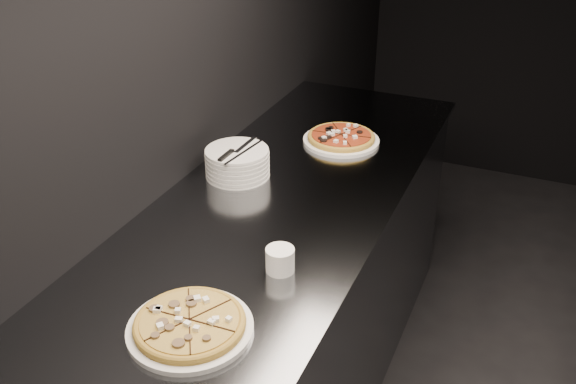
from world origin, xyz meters
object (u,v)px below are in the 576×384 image
at_px(counter, 268,325).
at_px(pizza_mushroom, 190,325).
at_px(ramekin, 280,259).
at_px(pizza_tomato, 341,138).
at_px(cutlery, 237,151).
at_px(plate_stack, 237,163).

height_order(counter, pizza_mushroom, pizza_mushroom).
relative_size(counter, ramekin, 30.49).
bearing_deg(counter, pizza_mushroom, -83.16).
distance_m(pizza_tomato, cutlery, 0.49).
bearing_deg(counter, plate_stack, 135.98).
xyz_separation_m(pizza_mushroom, pizza_tomato, (-0.03, 1.18, -0.00)).
distance_m(pizza_tomato, ramekin, 0.88).
bearing_deg(pizza_tomato, counter, -93.57).
height_order(plate_stack, cutlery, cutlery).
xyz_separation_m(counter, pizza_tomato, (0.04, 0.61, 0.48)).
relative_size(pizza_tomato, plate_stack, 1.34).
height_order(pizza_tomato, cutlery, cutlery).
distance_m(plate_stack, ramekin, 0.59).
height_order(counter, cutlery, cutlery).
relative_size(counter, pizza_tomato, 8.19).
relative_size(pizza_tomato, cutlery, 1.27).
relative_size(pizza_mushroom, cutlery, 1.31).
bearing_deg(cutlery, plate_stack, 118.82).
relative_size(pizza_mushroom, plate_stack, 1.38).
bearing_deg(ramekin, counter, 122.44).
bearing_deg(ramekin, pizza_tomato, 98.42).
relative_size(cutlery, ramekin, 2.93).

